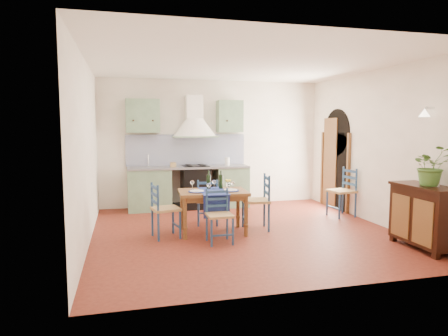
{
  "coord_description": "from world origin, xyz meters",
  "views": [
    {
      "loc": [
        -1.96,
        -6.33,
        1.78
      ],
      "look_at": [
        -0.29,
        0.3,
        1.07
      ],
      "focal_mm": 32.0,
      "sensor_mm": 36.0,
      "label": 1
    }
  ],
  "objects_px": {
    "sideboard": "(425,214)",
    "potted_plant": "(431,166)",
    "dining_table": "(213,196)",
    "chair_near": "(219,215)"
  },
  "relations": [
    {
      "from": "potted_plant",
      "to": "chair_near",
      "type": "bearing_deg",
      "value": 159.35
    },
    {
      "from": "sideboard",
      "to": "potted_plant",
      "type": "distance_m",
      "value": 0.72
    },
    {
      "from": "dining_table",
      "to": "chair_near",
      "type": "height_order",
      "value": "dining_table"
    },
    {
      "from": "dining_table",
      "to": "chair_near",
      "type": "xyz_separation_m",
      "value": [
        -0.04,
        -0.57,
        -0.21
      ]
    },
    {
      "from": "dining_table",
      "to": "sideboard",
      "type": "height_order",
      "value": "dining_table"
    },
    {
      "from": "chair_near",
      "to": "sideboard",
      "type": "bearing_deg",
      "value": -19.93
    },
    {
      "from": "sideboard",
      "to": "potted_plant",
      "type": "height_order",
      "value": "potted_plant"
    },
    {
      "from": "chair_near",
      "to": "sideboard",
      "type": "xyz_separation_m",
      "value": [
        2.83,
        -1.02,
        0.08
      ]
    },
    {
      "from": "dining_table",
      "to": "sideboard",
      "type": "distance_m",
      "value": 3.21
    },
    {
      "from": "chair_near",
      "to": "sideboard",
      "type": "distance_m",
      "value": 3.01
    }
  ]
}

